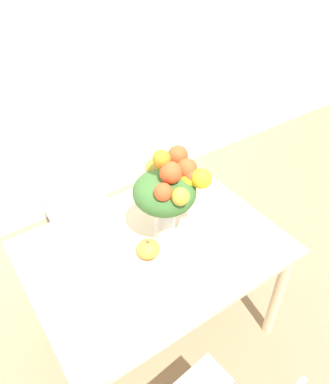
{
  "coord_description": "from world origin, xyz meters",
  "views": [
    {
      "loc": [
        -0.69,
        -1.1,
        2.16
      ],
      "look_at": [
        0.09,
        0.03,
        1.04
      ],
      "focal_mm": 35.0,
      "sensor_mm": 36.0,
      "label": 1
    }
  ],
  "objects": [
    {
      "name": "ground_plane",
      "position": [
        0.0,
        0.0,
        0.0
      ],
      "size": [
        12.0,
        12.0,
        0.0
      ],
      "primitive_type": "plane",
      "color": "#8E7556"
    },
    {
      "name": "wall_back",
      "position": [
        0.0,
        1.4,
        1.35
      ],
      "size": [
        8.0,
        0.06,
        2.7
      ],
      "color": "white",
      "rests_on": "ground_plane"
    },
    {
      "name": "dining_table",
      "position": [
        0.0,
        0.0,
        0.65
      ],
      "size": [
        1.26,
        0.94,
        0.75
      ],
      "color": "beige",
      "rests_on": "ground_plane"
    },
    {
      "name": "flower_vase",
      "position": [
        0.1,
        0.03,
        1.04
      ],
      "size": [
        0.34,
        0.35,
        0.52
      ],
      "color": "silver",
      "rests_on": "dining_table"
    },
    {
      "name": "pumpkin",
      "position": [
        -0.06,
        -0.03,
        0.79
      ],
      "size": [
        0.11,
        0.11,
        0.1
      ],
      "color": "gold",
      "rests_on": "dining_table"
    },
    {
      "name": "dining_chair_near_window",
      "position": [
        -0.09,
        0.83,
        0.48
      ],
      "size": [
        0.44,
        0.44,
        0.92
      ],
      "rotation": [
        0.0,
        0.0,
        -0.05
      ],
      "color": "white",
      "rests_on": "ground_plane"
    }
  ]
}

